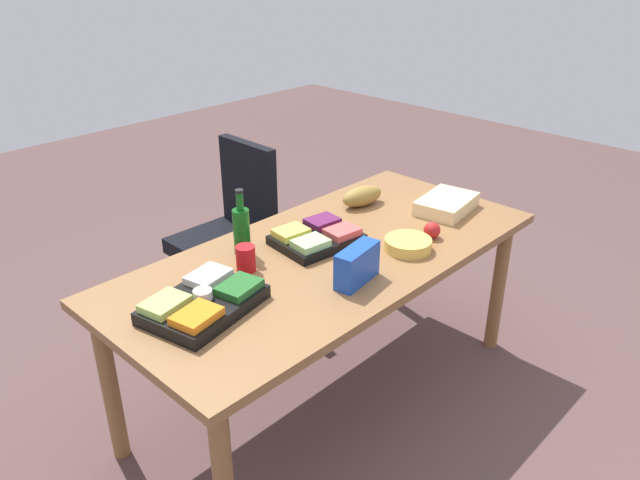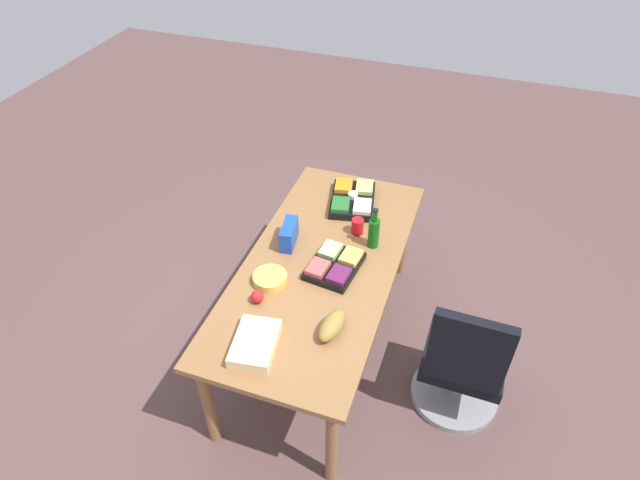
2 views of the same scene
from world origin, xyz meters
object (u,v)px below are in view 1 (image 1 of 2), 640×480
conference_table (329,269)px  sheet_cake (446,204)px  veggie_tray (203,302)px  apple_red (432,230)px  wine_bottle (241,229)px  chip_bag_blue (357,265)px  fruit_platter (317,237)px  chip_bowl (408,244)px  red_solo_cup (246,258)px  office_chair (230,249)px  bread_loaf (362,196)px

conference_table → sheet_cake: sheet_cake is taller
veggie_tray → apple_red: veggie_tray is taller
conference_table → wine_bottle: wine_bottle is taller
veggie_tray → wine_bottle: size_ratio=1.60×
sheet_cake → chip_bag_blue: 0.86m
sheet_cake → wine_bottle: wine_bottle is taller
wine_bottle → fruit_platter: bearing=-30.3°
chip_bowl → apple_red: size_ratio=2.72×
sheet_cake → chip_bag_blue: chip_bag_blue is taller
conference_table → chip_bowl: bearing=-43.0°
veggie_tray → wine_bottle: 0.48m
veggie_tray → conference_table: bearing=-0.8°
chip_bowl → veggie_tray: 0.95m
red_solo_cup → chip_bowl: size_ratio=0.53×
conference_table → wine_bottle: 0.42m
fruit_platter → wine_bottle: 0.34m
chip_bowl → office_chair: bearing=92.8°
fruit_platter → bread_loaf: bearing=16.2°
bread_loaf → chip_bag_blue: 0.78m
veggie_tray → chip_bag_blue: bearing=-25.9°
bread_loaf → chip_bowl: bearing=-117.4°
fruit_platter → bread_loaf: (0.48, 0.14, 0.02)m
veggie_tray → fruit_platter: bearing=7.1°
fruit_platter → bread_loaf: size_ratio=1.63×
chip_bowl → veggie_tray: (-0.92, 0.25, 0.01)m
conference_table → sheet_cake: bearing=-9.0°
bread_loaf → veggie_tray: bearing=-169.1°
red_solo_cup → wine_bottle: size_ratio=0.37×
veggie_tray → wine_bottle: bearing=32.6°
bread_loaf → apple_red: size_ratio=3.16×
fruit_platter → red_solo_cup: bearing=174.4°
red_solo_cup → sheet_cake: bearing=-12.8°
chip_bag_blue → red_solo_cup: bearing=122.1°
apple_red → bread_loaf: bearing=81.5°
veggie_tray → chip_bag_blue: size_ratio=2.15×
red_solo_cup → apple_red: size_ratio=1.45×
chip_bowl → fruit_platter: fruit_platter is taller
conference_table → office_chair: (0.20, 0.97, -0.32)m
red_solo_cup → apple_red: bearing=-25.6°
bread_loaf → chip_bag_blue: (-0.61, -0.49, 0.02)m
fruit_platter → veggie_tray: bearing=-172.9°
chip_bowl → chip_bag_blue: bearing=-176.8°
chip_bowl → veggie_tray: size_ratio=0.44×
sheet_cake → veggie_tray: (-1.40, 0.13, 0.00)m
veggie_tray → wine_bottle: (0.40, 0.25, 0.08)m
veggie_tray → wine_bottle: wine_bottle is taller
bread_loaf → apple_red: (-0.07, -0.48, -0.01)m
bread_loaf → fruit_platter: bearing=-163.8°
red_solo_cup → bread_loaf: size_ratio=0.46×
office_chair → red_solo_cup: (-0.55, -0.84, 0.46)m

